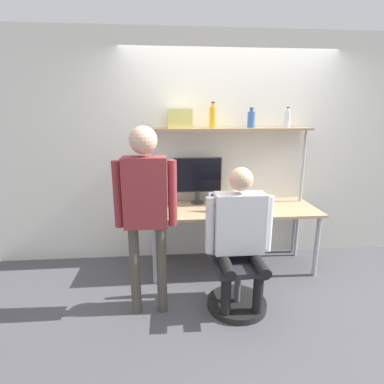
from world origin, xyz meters
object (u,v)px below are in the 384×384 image
at_px(monitor, 198,177).
at_px(office_chair, 236,277).
at_px(bottle_amber, 213,117).
at_px(storage_box, 180,119).
at_px(person_standing, 146,199).
at_px(bottle_blue, 251,119).
at_px(person_seated, 240,229).
at_px(laptop, 225,207).
at_px(cell_phone, 251,212).
at_px(bottle_clear, 287,119).

bearing_deg(monitor, office_chair, -74.20).
distance_m(bottle_amber, storage_box, 0.37).
xyz_separation_m(office_chair, person_standing, (-0.82, -0.03, 0.80)).
bearing_deg(bottle_blue, person_seated, -108.61).
height_order(person_seated, person_standing, person_standing).
bearing_deg(laptop, cell_phone, -4.76).
distance_m(office_chair, person_standing, 1.14).
distance_m(bottle_clear, storage_box, 1.23).
distance_m(person_seated, bottle_clear, 1.55).
distance_m(office_chair, bottle_clear, 1.88).
height_order(monitor, bottle_amber, bottle_amber).
relative_size(bottle_clear, storage_box, 0.86).
xyz_separation_m(person_standing, storage_box, (0.34, 0.97, 0.65)).
bearing_deg(storage_box, person_seated, -64.03).
bearing_deg(cell_phone, bottle_clear, 38.37).
bearing_deg(person_seated, laptop, 91.51).
bearing_deg(cell_phone, bottle_amber, 134.36).
relative_size(person_standing, bottle_clear, 7.31).
bearing_deg(cell_phone, bottle_blue, 80.54).
bearing_deg(person_standing, storage_box, 70.66).
distance_m(monitor, laptop, 0.53).
xyz_separation_m(bottle_amber, bottle_blue, (0.44, 0.00, -0.03)).
relative_size(monitor, bottle_clear, 2.45).
xyz_separation_m(cell_phone, bottle_amber, (-0.38, 0.38, 1.00)).
bearing_deg(bottle_blue, bottle_amber, -180.00).
xyz_separation_m(cell_phone, bottle_clear, (0.49, 0.38, 0.98)).
xyz_separation_m(person_seated, bottle_clear, (0.75, 0.98, 0.93)).
relative_size(monitor, storage_box, 2.11).
bearing_deg(bottle_blue, laptop, -133.95).
height_order(person_standing, bottle_clear, bottle_clear).
relative_size(laptop, person_seated, 0.25).
relative_size(bottle_clear, bottle_blue, 1.04).
xyz_separation_m(laptop, bottle_clear, (0.77, 0.36, 0.93)).
xyz_separation_m(monitor, person_seated, (0.27, -1.01, -0.26)).
height_order(monitor, storage_box, storage_box).
distance_m(person_seated, bottle_amber, 1.37).
bearing_deg(laptop, person_seated, -88.49).
bearing_deg(laptop, bottle_clear, 25.13).
relative_size(monitor, office_chair, 0.61).
bearing_deg(person_seated, bottle_clear, 52.59).
bearing_deg(bottle_clear, monitor, 178.80).
xyz_separation_m(office_chair, person_seated, (0.00, -0.05, 0.51)).
bearing_deg(bottle_amber, storage_box, 180.00).
bearing_deg(person_seated, office_chair, 92.77).
xyz_separation_m(monitor, laptop, (0.26, -0.38, -0.26)).
bearing_deg(person_seated, bottle_amber, 96.30).
distance_m(office_chair, storage_box, 1.79).
bearing_deg(person_standing, bottle_blue, 40.14).
distance_m(person_standing, bottle_amber, 1.38).
height_order(bottle_amber, bottle_blue, bottle_amber).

